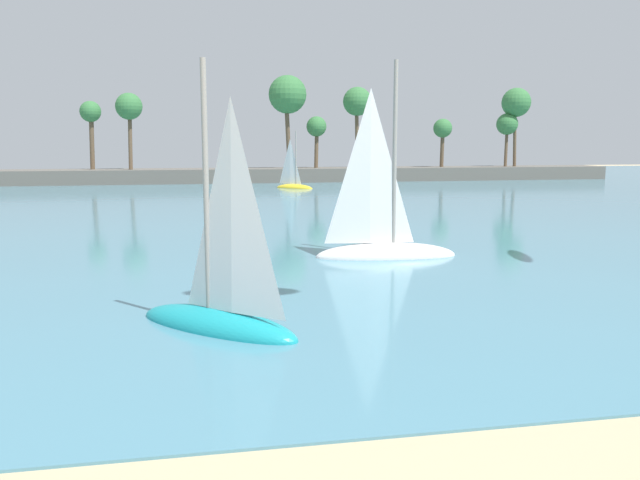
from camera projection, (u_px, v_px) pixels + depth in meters
name	position (u px, v px, depth m)	size (l,w,h in m)	color
sea	(230.00, 193.00, 67.03)	(220.00, 113.77, 0.06)	teal
palm_headland	(250.00, 159.00, 83.57)	(104.53, 6.00, 13.53)	#605B54
sailboat_near_shore	(294.00, 183.00, 73.04)	(4.39, 4.24, 6.81)	yellow
sailboat_mid_bay	(220.00, 303.00, 18.39)	(5.14, 5.03, 8.02)	teal
sailboat_toward_headland	(383.00, 238.00, 29.81)	(6.63, 2.44, 9.43)	white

